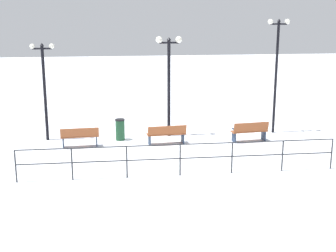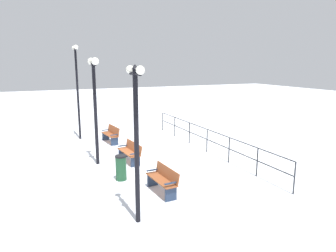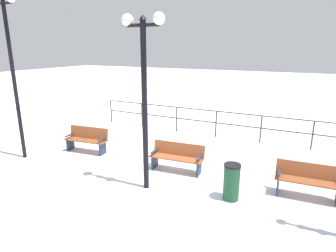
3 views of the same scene
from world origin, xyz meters
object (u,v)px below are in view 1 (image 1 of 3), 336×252
(lamppost_middle, at_px, (169,69))
(lamppost_far, at_px, (44,80))
(trash_bin, at_px, (120,129))
(bench_nearest, at_px, (250,131))
(bench_second, at_px, (167,134))
(lamppost_near, at_px, (277,61))
(bench_third, at_px, (80,136))

(lamppost_middle, xyz_separation_m, lamppost_far, (0.00, 5.46, -0.40))
(lamppost_middle, bearing_deg, trash_bin, 100.66)
(bench_nearest, height_order, bench_second, bench_nearest)
(bench_nearest, distance_m, lamppost_near, 3.59)
(bench_second, relative_size, lamppost_near, 0.32)
(lamppost_near, bearing_deg, bench_second, 104.87)
(bench_nearest, distance_m, lamppost_far, 9.24)
(bench_second, bearing_deg, bench_nearest, -95.46)
(bench_third, height_order, lamppost_middle, lamppost_middle)
(lamppost_far, bearing_deg, bench_second, -105.07)
(bench_second, bearing_deg, lamppost_middle, -16.16)
(lamppost_near, xyz_separation_m, trash_bin, (-0.42, 7.22, -2.89))
(bench_third, xyz_separation_m, lamppost_near, (1.40, -8.93, 2.89))
(lamppost_middle, xyz_separation_m, trash_bin, (-0.42, 2.24, -2.61))
(bench_second, height_order, lamppost_near, lamppost_near)
(trash_bin, bearing_deg, lamppost_middle, -79.34)
(lamppost_near, bearing_deg, lamppost_middle, 90.00)
(bench_third, bearing_deg, lamppost_far, 43.80)
(lamppost_far, bearing_deg, lamppost_middle, -90.00)
(lamppost_middle, bearing_deg, bench_third, 109.45)
(lamppost_near, height_order, lamppost_far, lamppost_near)
(bench_second, bearing_deg, trash_bin, 58.77)
(bench_third, relative_size, lamppost_near, 0.31)
(lamppost_near, height_order, lamppost_middle, lamppost_near)
(lamppost_near, bearing_deg, trash_bin, 93.34)
(lamppost_far, bearing_deg, lamppost_near, -90.00)
(bench_second, bearing_deg, lamppost_far, 70.11)
(bench_second, xyz_separation_m, trash_bin, (0.97, 1.96, 0.02))
(lamppost_near, relative_size, trash_bin, 5.52)
(bench_second, distance_m, lamppost_far, 5.81)
(lamppost_middle, height_order, lamppost_far, lamppost_middle)
(bench_nearest, distance_m, trash_bin, 5.73)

